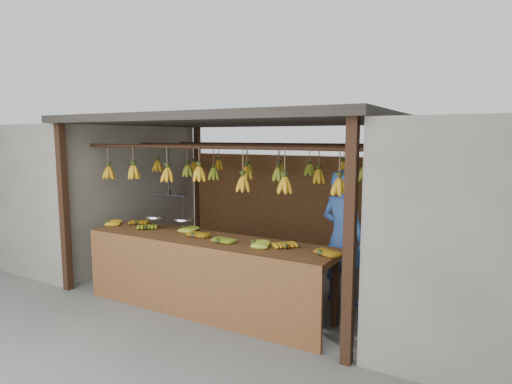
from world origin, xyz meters
The scene contains 8 objects.
ground centered at (0.00, 0.00, 0.00)m, with size 80.00×80.00×0.00m, color #5B5B57.
stall centered at (0.00, 0.33, 1.97)m, with size 4.30×3.30×2.40m.
neighbor_left centered at (-3.60, 0.00, 1.15)m, with size 3.00×3.00×2.30m, color slate.
counter centered at (0.10, -1.22, 0.70)m, with size 3.46×0.74×0.96m.
hanging_bananas centered at (0.00, 0.00, 1.62)m, with size 3.56×2.24×0.38m.
balance_scale centered at (-0.56, -1.00, 1.13)m, with size 0.69×0.31×0.94m.
vendor centered at (1.47, -0.06, 0.86)m, with size 0.63×0.41×1.72m, color #3359A5.
bag_bundles centered at (1.94, 1.35, 0.98)m, with size 0.08×0.26×1.26m.
Camera 1 is at (3.13, -5.22, 2.13)m, focal length 30.00 mm.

